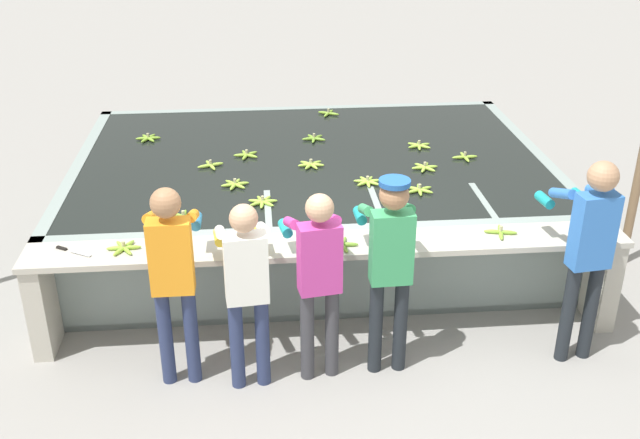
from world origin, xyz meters
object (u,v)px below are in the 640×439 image
banana_bunch_floating_0 (263,202)px  banana_bunch_ledge_1 (501,232)px  worker_0 (173,268)px  worker_2 (318,270)px  worker_1 (246,280)px  banana_bunch_floating_6 (314,138)px  banana_bunch_floating_1 (465,157)px  banana_bunch_floating_9 (211,165)px  banana_bunch_floating_5 (235,184)px  worker_4 (589,243)px  banana_bunch_ledge_0 (341,244)px  banana_bunch_floating_2 (183,217)px  worker_3 (390,257)px  banana_bunch_ledge_2 (124,248)px  banana_bunch_floating_8 (247,155)px  banana_bunch_floating_3 (420,190)px  knife_0 (68,250)px  banana_bunch_floating_7 (425,167)px  banana_bunch_floating_11 (148,138)px  banana_bunch_floating_13 (311,164)px  banana_bunch_floating_4 (368,182)px  banana_bunch_floating_12 (328,113)px  banana_bunch_floating_10 (419,145)px

banana_bunch_floating_0 → banana_bunch_ledge_1: bearing=-22.1°
worker_0 → worker_2: worker_0 is taller
worker_1 → worker_0: bearing=170.4°
worker_0 → banana_bunch_floating_6: bearing=66.7°
banana_bunch_floating_1 → banana_bunch_floating_9: 2.68m
banana_bunch_floating_5 → banana_bunch_floating_0: bearing=-59.4°
worker_4 → banana_bunch_ledge_0: 1.95m
banana_bunch_floating_2 → banana_bunch_floating_5: same height
worker_4 → worker_3: bearing=-179.4°
worker_0 → banana_bunch_ledge_2: worker_0 is taller
worker_3 → banana_bunch_floating_8: size_ratio=6.03×
banana_bunch_floating_3 → knife_0: size_ratio=0.90×
banana_bunch_floating_1 → banana_bunch_floating_7: same height
banana_bunch_floating_11 → banana_bunch_ledge_0: (1.88, -2.78, 0.00)m
banana_bunch_ledge_2 → banana_bunch_floating_7: bearing=28.5°
banana_bunch_floating_7 → banana_bunch_floating_13: same height
banana_bunch_floating_8 → banana_bunch_ledge_0: size_ratio=1.00×
banana_bunch_floating_5 → banana_bunch_floating_6: 1.53m
worker_3 → banana_bunch_floating_0: worker_3 is taller
worker_3 → banana_bunch_floating_13: (-0.43, 2.24, -0.10)m
worker_4 → banana_bunch_floating_11: bearing=139.8°
knife_0 → banana_bunch_floating_4: bearing=24.3°
worker_2 → banana_bunch_ledge_0: 0.52m
banana_bunch_floating_1 → banana_bunch_floating_6: 1.71m
worker_3 → banana_bunch_floating_5: 2.16m
banana_bunch_floating_5 → banana_bunch_ledge_0: 1.62m
banana_bunch_floating_3 → banana_bunch_floating_12: same height
banana_bunch_floating_13 → knife_0: 2.70m
worker_3 → worker_4: (1.57, 0.02, 0.04)m
banana_bunch_floating_9 → banana_bunch_floating_10: same height
worker_0 → worker_4: 3.22m
banana_bunch_floating_12 → banana_bunch_ledge_0: (-0.24, -3.52, 0.00)m
banana_bunch_floating_4 → banana_bunch_floating_11: (-2.29, 1.48, 0.00)m
worker_2 → worker_4: bearing=1.3°
worker_0 → banana_bunch_floating_10: (2.45, 2.70, -0.09)m
banana_bunch_floating_8 → knife_0: 2.49m
banana_bunch_floating_8 → banana_bunch_floating_9: 0.46m
worker_3 → knife_0: (-2.54, 0.55, -0.11)m
worker_0 → banana_bunch_ledge_0: bearing=18.2°
banana_bunch_floating_9 → knife_0: (-1.07, -1.76, -0.01)m
banana_bunch_floating_3 → worker_4: bearing=-55.3°
banana_bunch_floating_12 → banana_bunch_ledge_0: 3.53m
banana_bunch_floating_2 → banana_bunch_floating_4: (1.74, 0.65, -0.00)m
worker_4 → banana_bunch_floating_3: bearing=124.7°
banana_bunch_floating_0 → banana_bunch_floating_1: 2.37m
worker_1 → banana_bunch_ledge_0: 0.94m
banana_bunch_floating_6 → banana_bunch_ledge_1: bearing=-61.1°
banana_bunch_ledge_2 → banana_bunch_floating_11: bearing=92.5°
worker_2 → banana_bunch_floating_13: size_ratio=5.67×
banana_bunch_floating_8 → banana_bunch_floating_12: 1.71m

